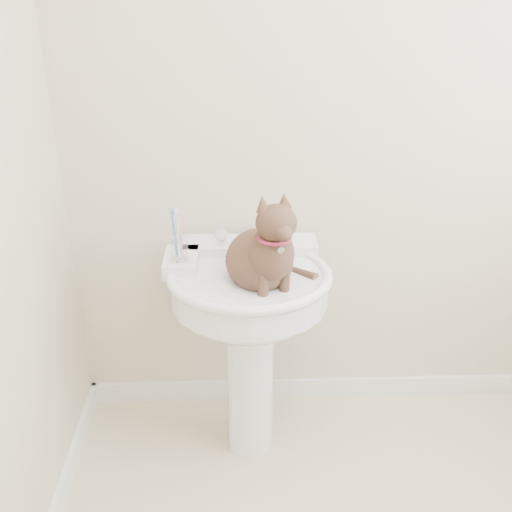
{
  "coord_description": "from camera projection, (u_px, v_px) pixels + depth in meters",
  "views": [
    {
      "loc": [
        -0.45,
        -1.02,
        1.74
      ],
      "look_at": [
        -0.39,
        0.78,
        0.85
      ],
      "focal_mm": 42.0,
      "sensor_mm": 36.0,
      "label": 1
    }
  ],
  "objects": [
    {
      "name": "wall_back",
      "position": [
        363.0,
        115.0,
        2.13
      ],
      "size": [
        2.2,
        0.0,
        2.5
      ],
      "primitive_type": null,
      "color": "beige",
      "rests_on": "ground"
    },
    {
      "name": "baseboard_back",
      "position": [
        342.0,
        387.0,
        2.65
      ],
      "size": [
        2.2,
        0.02,
        0.09
      ],
      "primitive_type": "cube",
      "color": "white",
      "rests_on": "floor"
    },
    {
      "name": "pedestal_sink",
      "position": [
        249.0,
        307.0,
        2.13
      ],
      "size": [
        0.59,
        0.58,
        0.81
      ],
      "color": "white",
      "rests_on": "floor"
    },
    {
      "name": "faucet",
      "position": [
        248.0,
        236.0,
        2.16
      ],
      "size": [
        0.28,
        0.12,
        0.14
      ],
      "color": "silver",
      "rests_on": "pedestal_sink"
    },
    {
      "name": "soap_bar",
      "position": [
        276.0,
        232.0,
        2.25
      ],
      "size": [
        0.1,
        0.07,
        0.03
      ],
      "primitive_type": "cube",
      "rotation": [
        0.0,
        0.0,
        0.21
      ],
      "color": "#EC3F2E",
      "rests_on": "pedestal_sink"
    },
    {
      "name": "toothbrush_cup",
      "position": [
        179.0,
        248.0,
        2.05
      ],
      "size": [
        0.07,
        0.07,
        0.18
      ],
      "rotation": [
        0.0,
        0.0,
        -0.26
      ],
      "color": "silver",
      "rests_on": "pedestal_sink"
    },
    {
      "name": "cat",
      "position": [
        263.0,
        255.0,
        1.97
      ],
      "size": [
        0.25,
        0.32,
        0.46
      ],
      "rotation": [
        0.0,
        0.0,
        0.38
      ],
      "color": "brown",
      "rests_on": "pedestal_sink"
    }
  ]
}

